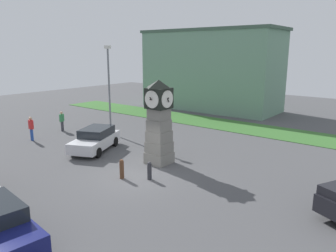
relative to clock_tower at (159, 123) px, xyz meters
The scene contains 10 objects.
ground_plane 3.45m from the clock_tower, 81.01° to the right, with size 75.98×75.98×0.00m, color #4C4C4F.
clock_tower is the anchor object (origin of this frame).
bollard_near_tower 3.23m from the clock_tower, 61.21° to the right, with size 0.23×0.23×0.95m.
bollard_mid_row 3.60m from the clock_tower, 89.32° to the right, with size 0.23×0.23×1.04m.
car_silver_hatch 5.27m from the clock_tower, behind, with size 3.40×4.64×1.49m.
pedestrian_near_bench 11.50m from the clock_tower, behind, with size 0.41×0.47×1.64m.
pedestrian_crossing_lot 10.84m from the clock_tower, 169.07° to the right, with size 0.43×0.29×1.78m.
street_lamp_far_side 8.15m from the clock_tower, 158.72° to the left, with size 0.50×0.24×6.87m.
warehouse_blue_far 19.70m from the clock_tower, 112.69° to the left, with size 15.63×6.41×8.79m.
grass_verge_far 11.77m from the clock_tower, 87.65° to the left, with size 45.59×4.22×0.04m, color #386B2D.
Camera 1 is at (11.47, -11.67, 6.48)m, focal length 35.00 mm.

